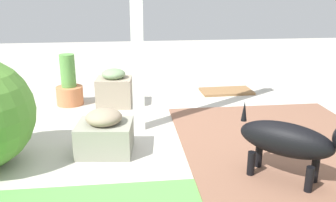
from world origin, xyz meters
TOP-DOWN VIEW (x-y plane):
  - ground_plane at (0.00, 0.00)m, footprint 12.00×12.00m
  - brick_path at (-0.92, 0.64)m, footprint 1.80×2.40m
  - porch_pillar at (0.34, -0.06)m, footprint 0.11×0.11m
  - stone_planter_nearest at (0.60, -0.81)m, footprint 0.43×0.37m
  - stone_planter_mid at (0.65, 0.45)m, footprint 0.50×0.44m
  - terracotta_pot_tall at (1.13, -0.93)m, footprint 0.31×0.31m
  - dog at (-0.71, 1.12)m, footprint 0.72×0.66m
  - doormat at (-0.88, -1.21)m, footprint 0.69×0.39m

SIDE VIEW (x-z plane):
  - ground_plane at x=0.00m, z-range 0.00..0.00m
  - brick_path at x=-0.92m, z-range 0.00..0.02m
  - doormat at x=-0.88m, z-range 0.00..0.03m
  - stone_planter_mid at x=0.65m, z-range -0.02..0.37m
  - stone_planter_nearest at x=0.60m, z-range -0.02..0.43m
  - terracotta_pot_tall at x=1.13m, z-range -0.09..0.52m
  - dog at x=-0.71m, z-range 0.05..0.62m
  - porch_pillar at x=0.34m, z-range 0.00..2.49m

